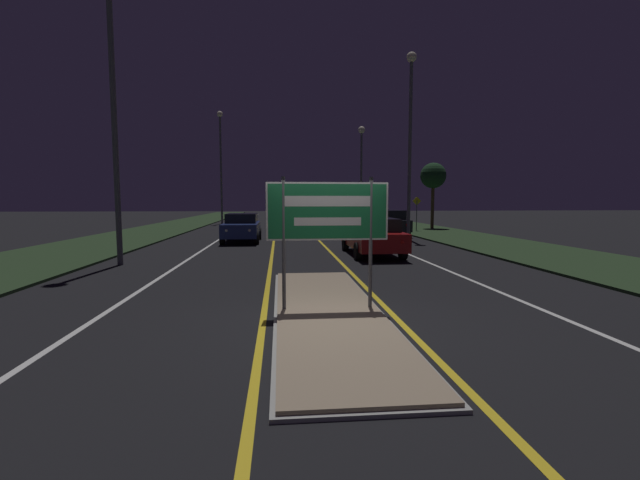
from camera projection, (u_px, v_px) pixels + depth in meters
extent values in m
plane|color=black|center=(332.00, 323.00, 7.45)|extent=(160.00, 160.00, 0.00)
cube|color=#999993|center=(327.00, 311.00, 8.12)|extent=(2.02, 8.00, 0.05)
cube|color=gray|center=(327.00, 310.00, 8.11)|extent=(1.90, 7.88, 0.10)
cube|color=#23381E|center=(140.00, 234.00, 26.37)|extent=(5.00, 100.00, 0.08)
cube|color=#23381E|center=(438.00, 232.00, 28.16)|extent=(5.00, 100.00, 0.08)
cube|color=gold|center=(275.00, 229.00, 32.12)|extent=(0.12, 70.00, 0.01)
cube|color=gold|center=(307.00, 229.00, 32.34)|extent=(0.12, 70.00, 0.01)
cube|color=silver|center=(235.00, 229.00, 31.83)|extent=(0.12, 70.00, 0.01)
cube|color=silver|center=(346.00, 228.00, 32.62)|extent=(0.12, 70.00, 0.01)
cube|color=silver|center=(194.00, 229.00, 31.55)|extent=(0.10, 70.00, 0.01)
cube|color=silver|center=(385.00, 228.00, 32.91)|extent=(0.10, 70.00, 0.01)
cylinder|color=#56565B|center=(284.00, 243.00, 7.92)|extent=(0.07, 0.07, 2.47)
cylinder|color=#56565B|center=(371.00, 243.00, 8.07)|extent=(0.07, 0.07, 2.47)
cube|color=#19703D|center=(328.00, 211.00, 7.94)|extent=(2.28, 0.04, 1.08)
cube|color=white|center=(328.00, 211.00, 7.92)|extent=(2.28, 0.00, 1.08)
cube|color=#19703D|center=(328.00, 211.00, 7.92)|extent=(2.21, 0.01, 1.01)
cube|color=white|center=(328.00, 201.00, 7.90)|extent=(1.59, 0.01, 0.19)
cube|color=white|center=(328.00, 221.00, 7.93)|extent=(1.25, 0.01, 0.15)
cylinder|color=#56565B|center=(113.00, 97.00, 13.66)|extent=(0.18, 0.18, 10.83)
cylinder|color=#56565B|center=(221.00, 170.00, 38.87)|extent=(0.18, 0.18, 9.73)
sphere|color=#F9EAC6|center=(220.00, 114.00, 38.41)|extent=(0.53, 0.53, 0.53)
cylinder|color=#56565B|center=(410.00, 152.00, 22.90)|extent=(0.18, 0.18, 9.48)
sphere|color=#F9EAC6|center=(412.00, 57.00, 22.45)|extent=(0.54, 0.54, 0.54)
cylinder|color=#56565B|center=(361.00, 179.00, 37.27)|extent=(0.18, 0.18, 8.03)
sphere|color=#F9EAC6|center=(362.00, 130.00, 36.89)|extent=(0.60, 0.60, 0.60)
cube|color=maroon|center=(372.00, 238.00, 16.76)|extent=(1.73, 4.72, 0.66)
cube|color=black|center=(374.00, 224.00, 16.42)|extent=(1.52, 2.45, 0.48)
sphere|color=red|center=(371.00, 242.00, 14.38)|extent=(0.14, 0.14, 0.14)
sphere|color=red|center=(402.00, 242.00, 14.48)|extent=(0.14, 0.14, 0.14)
cylinder|color=black|center=(345.00, 243.00, 18.16)|extent=(0.22, 0.64, 0.64)
cylinder|color=black|center=(383.00, 243.00, 18.32)|extent=(0.22, 0.64, 0.64)
cylinder|color=black|center=(358.00, 251.00, 15.26)|extent=(0.22, 0.64, 0.64)
cylinder|color=black|center=(403.00, 251.00, 15.42)|extent=(0.22, 0.64, 0.64)
cube|color=black|center=(387.00, 224.00, 26.30)|extent=(1.75, 4.59, 0.67)
cube|color=black|center=(389.00, 215.00, 25.97)|extent=(1.54, 2.39, 0.55)
sphere|color=red|center=(388.00, 225.00, 23.98)|extent=(0.14, 0.14, 0.14)
sphere|color=red|center=(407.00, 225.00, 24.09)|extent=(0.14, 0.14, 0.14)
cylinder|color=black|center=(369.00, 228.00, 27.66)|extent=(0.22, 0.67, 0.67)
cylinder|color=black|center=(394.00, 228.00, 27.82)|extent=(0.22, 0.67, 0.67)
cylinder|color=black|center=(379.00, 232.00, 24.84)|extent=(0.22, 0.67, 0.67)
cylinder|color=black|center=(407.00, 231.00, 25.00)|extent=(0.22, 0.67, 0.67)
cube|color=black|center=(357.00, 218.00, 37.27)|extent=(1.76, 4.45, 0.56)
cube|color=black|center=(358.00, 212.00, 36.96)|extent=(1.55, 2.31, 0.52)
sphere|color=red|center=(356.00, 219.00, 35.03)|extent=(0.14, 0.14, 0.14)
sphere|color=red|center=(369.00, 218.00, 35.13)|extent=(0.14, 0.14, 0.14)
cylinder|color=black|center=(345.00, 221.00, 38.59)|extent=(0.22, 0.61, 0.61)
cylinder|color=black|center=(364.00, 221.00, 38.74)|extent=(0.22, 0.61, 0.61)
cylinder|color=black|center=(350.00, 222.00, 35.85)|extent=(0.22, 0.61, 0.61)
cylinder|color=black|center=(370.00, 222.00, 36.01)|extent=(0.22, 0.61, 0.61)
cube|color=navy|center=(242.00, 229.00, 21.96)|extent=(1.73, 4.15, 0.67)
cube|color=black|center=(242.00, 218.00, 22.15)|extent=(1.52, 2.16, 0.47)
sphere|color=white|center=(226.00, 230.00, 19.87)|extent=(0.14, 0.14, 0.14)
sphere|color=white|center=(249.00, 230.00, 19.97)|extent=(0.14, 0.14, 0.14)
cylinder|color=black|center=(222.00, 238.00, 20.64)|extent=(0.22, 0.64, 0.64)
cylinder|color=black|center=(257.00, 238.00, 20.79)|extent=(0.22, 0.64, 0.64)
cylinder|color=black|center=(229.00, 234.00, 23.19)|extent=(0.22, 0.64, 0.64)
cylinder|color=black|center=(259.00, 234.00, 23.34)|extent=(0.22, 0.64, 0.64)
cylinder|color=#56565B|center=(417.00, 215.00, 29.15)|extent=(0.06, 0.06, 2.07)
cube|color=yellow|center=(417.00, 201.00, 29.06)|extent=(0.60, 0.02, 0.60)
cylinder|color=#4C3823|center=(433.00, 205.00, 31.56)|extent=(0.24, 0.24, 3.45)
sphere|color=#19381E|center=(433.00, 176.00, 31.36)|extent=(1.88, 1.88, 1.88)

